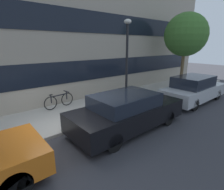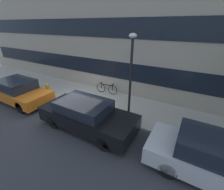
{
  "view_description": "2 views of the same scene",
  "coord_description": "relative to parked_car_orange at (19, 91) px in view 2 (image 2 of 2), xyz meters",
  "views": [
    {
      "loc": [
        -2.41,
        -5.28,
        3.03
      ],
      "look_at": [
        2.02,
        0.01,
        1.04
      ],
      "focal_mm": 28.0,
      "sensor_mm": 36.0,
      "label": 1
    },
    {
      "loc": [
        5.73,
        -5.43,
        4.42
      ],
      "look_at": [
        2.33,
        0.45,
        1.17
      ],
      "focal_mm": 24.0,
      "sensor_mm": 36.0,
      "label": 2
    }
  ],
  "objects": [
    {
      "name": "ground_plane",
      "position": [
        3.41,
        1.05,
        -0.69
      ],
      "size": [
        56.0,
        56.0,
        0.0
      ],
      "primitive_type": "plane",
      "color": "#333338"
    },
    {
      "name": "sidewalk_strip",
      "position": [
        3.41,
        2.55,
        -0.64
      ],
      "size": [
        28.0,
        2.99,
        0.11
      ],
      "color": "#A8A399",
      "rests_on": "ground_plane"
    },
    {
      "name": "parked_car_black",
      "position": [
        5.28,
        -0.0,
        -0.01
      ],
      "size": [
        4.48,
        1.8,
        1.36
      ],
      "color": "black",
      "rests_on": "ground_plane"
    },
    {
      "name": "parked_car_silver",
      "position": [
        10.36,
        0.0,
        0.01
      ],
      "size": [
        4.39,
        1.67,
        1.42
      ],
      "color": "#B2B5BA",
      "rests_on": "ground_plane"
    },
    {
      "name": "lamp_post",
      "position": [
        6.69,
        1.51,
        1.92
      ],
      "size": [
        0.32,
        0.32,
        3.99
      ],
      "color": "black",
      "rests_on": "sidewalk_strip"
    },
    {
      "name": "rowhouse_facade",
      "position": [
        3.41,
        4.48,
        3.12
      ],
      "size": [
        28.0,
        1.02,
        7.61
      ],
      "color": "gray",
      "rests_on": "ground_plane"
    },
    {
      "name": "fire_hydrant",
      "position": [
        0.86,
        1.41,
        -0.2
      ],
      "size": [
        0.5,
        0.28,
        0.77
      ],
      "color": "gold",
      "rests_on": "sidewalk_strip"
    },
    {
      "name": "parked_car_orange",
      "position": [
        0.0,
        0.0,
        0.0
      ],
      "size": [
        4.2,
        1.8,
        1.39
      ],
      "color": "#D16619",
      "rests_on": "ground_plane"
    },
    {
      "name": "bicycle",
      "position": [
        4.17,
        3.51,
        -0.22
      ],
      "size": [
        1.52,
        0.44,
        0.74
      ],
      "rotation": [
        0.0,
        0.0,
        0.11
      ],
      "color": "black",
      "rests_on": "sidewalk_strip"
    }
  ]
}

